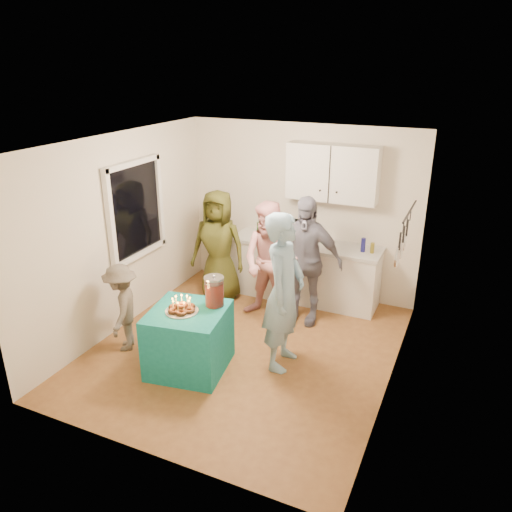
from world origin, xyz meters
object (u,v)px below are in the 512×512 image
at_px(child_near_left, 122,308).
at_px(punch_jar, 214,292).
at_px(counter, 305,272).
at_px(party_table, 189,340).
at_px(man_birthday, 284,292).
at_px(woman_back_center, 270,262).
at_px(microwave, 292,231).
at_px(woman_back_right, 304,260).
at_px(woman_back_left, 218,246).

bearing_deg(child_near_left, punch_jar, 72.99).
xyz_separation_m(counter, punch_jar, (-0.40, -2.08, 0.50)).
xyz_separation_m(party_table, man_birthday, (0.97, 0.55, 0.57)).
relative_size(punch_jar, woman_back_center, 0.20).
bearing_deg(child_near_left, microwave, 122.15).
relative_size(microwave, child_near_left, 0.46).
bearing_deg(woman_back_right, child_near_left, -140.63).
relative_size(counter, man_birthday, 1.16).
bearing_deg(woman_back_right, counter, 103.98).
bearing_deg(punch_jar, child_near_left, -170.13).
distance_m(woman_back_center, woman_back_right, 0.46).
height_order(counter, woman_back_right, woman_back_right).
bearing_deg(woman_back_center, counter, 76.78).
distance_m(counter, woman_back_left, 1.36).
distance_m(party_table, woman_back_center, 1.65).
xyz_separation_m(party_table, woman_back_center, (0.38, 1.54, 0.47)).
xyz_separation_m(woman_back_center, woman_back_right, (0.43, 0.14, 0.05)).
distance_m(counter, punch_jar, 2.17).
xyz_separation_m(counter, microwave, (-0.23, 0.00, 0.62)).
xyz_separation_m(punch_jar, woman_back_right, (0.60, 1.43, -0.03)).
relative_size(counter, child_near_left, 1.94).
xyz_separation_m(party_table, child_near_left, (-0.98, 0.05, 0.19)).
height_order(counter, party_table, counter).
height_order(punch_jar, woman_back_left, woman_back_left).
height_order(punch_jar, woman_back_right, woman_back_right).
height_order(party_table, punch_jar, punch_jar).
height_order(man_birthday, woman_back_left, man_birthday).
height_order(woman_back_left, woman_back_center, woman_back_left).
relative_size(woman_back_left, woman_back_center, 1.00).
bearing_deg(party_table, woman_back_right, 64.14).
distance_m(counter, microwave, 0.67).
bearing_deg(woman_back_left, party_table, -78.88).
distance_m(punch_jar, woman_back_right, 1.55).
bearing_deg(counter, child_near_left, -125.00).
distance_m(microwave, man_birthday, 1.88).
bearing_deg(microwave, party_table, -106.00).
xyz_separation_m(microwave, party_table, (-0.39, -2.33, -0.67)).
bearing_deg(punch_jar, woman_back_right, 67.28).
distance_m(microwave, child_near_left, 2.71).
bearing_deg(woman_back_left, man_birthday, -45.36).
distance_m(microwave, woman_back_left, 1.11).
distance_m(microwave, woman_back_center, 0.82).
bearing_deg(punch_jar, microwave, 85.27).
height_order(woman_back_right, child_near_left, woman_back_right).
distance_m(man_birthday, woman_back_left, 1.97).
xyz_separation_m(woman_back_left, child_near_left, (-0.42, -1.74, -0.28)).
xyz_separation_m(man_birthday, child_near_left, (-1.95, -0.50, -0.38)).
bearing_deg(punch_jar, woman_back_center, 82.74).
height_order(woman_back_left, child_near_left, woman_back_left).
xyz_separation_m(punch_jar, woman_back_left, (-0.78, 1.53, -0.08)).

